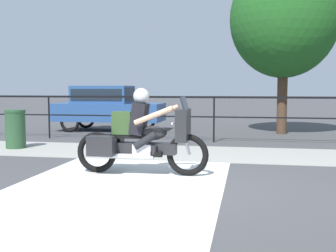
# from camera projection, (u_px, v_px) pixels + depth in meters

# --- Properties ---
(ground_plane) EXTENTS (120.00, 120.00, 0.00)m
(ground_plane) POSITION_uv_depth(u_px,v_px,m) (186.00, 186.00, 6.70)
(ground_plane) COLOR #424244
(sidewalk_band) EXTENTS (44.00, 2.40, 0.01)m
(sidewalk_band) POSITION_uv_depth(u_px,v_px,m) (207.00, 153.00, 10.03)
(sidewalk_band) COLOR #99968E
(sidewalk_band) RESTS_ON ground
(crosswalk_band) EXTENTS (3.36, 6.00, 0.01)m
(crosswalk_band) POSITION_uv_depth(u_px,v_px,m) (118.00, 186.00, 6.71)
(crosswalk_band) COLOR silver
(crosswalk_band) RESTS_ON ground
(fence_railing) EXTENTS (36.00, 0.05, 1.33)m
(fence_railing) POSITION_uv_depth(u_px,v_px,m) (214.00, 106.00, 12.05)
(fence_railing) COLOR black
(fence_railing) RESTS_ON ground
(motorcycle) EXTENTS (2.45, 0.76, 1.56)m
(motorcycle) POSITION_uv_depth(u_px,v_px,m) (140.00, 136.00, 7.60)
(motorcycle) COLOR black
(motorcycle) RESTS_ON ground
(parked_car) EXTENTS (3.91, 1.63, 1.64)m
(parked_car) POSITION_uv_depth(u_px,v_px,m) (107.00, 105.00, 15.32)
(parked_car) COLOR #284C84
(parked_car) RESTS_ON ground
(trash_bin) EXTENTS (0.52, 0.52, 1.00)m
(trash_bin) POSITION_uv_depth(u_px,v_px,m) (15.00, 129.00, 10.86)
(trash_bin) COLOR #284C2D
(trash_bin) RESTS_ON ground
(tree_behind_sign) EXTENTS (3.60, 3.60, 5.85)m
(tree_behind_sign) POSITION_uv_depth(u_px,v_px,m) (284.00, 19.00, 14.02)
(tree_behind_sign) COLOR #473323
(tree_behind_sign) RESTS_ON ground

